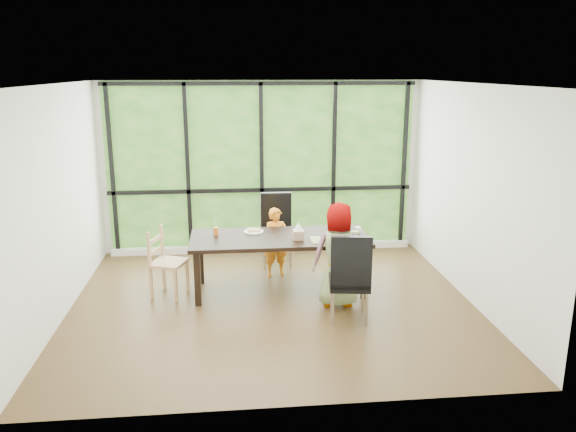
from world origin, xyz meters
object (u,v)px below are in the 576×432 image
object	(u,v)px
chair_end_beech	(169,263)
green_cup	(355,236)
plate_near	(333,239)
tissue_box	(298,235)
dining_table	(280,264)
child_older	(339,255)
chair_interior_leather	(349,276)
orange_cup	(216,231)
plate_far	(254,232)
white_mug	(358,230)
child_toddler	(276,242)
chair_window_leather	(277,231)

from	to	relation	value
chair_end_beech	green_cup	size ratio (longest dim) A/B	7.34
plate_near	green_cup	xyz separation A→B (m)	(0.28, -0.06, 0.05)
chair_end_beech	tissue_box	size ratio (longest dim) A/B	6.69
plate_near	tissue_box	size ratio (longest dim) A/B	1.76
dining_table	child_older	size ratio (longest dim) A/B	1.77
plate_near	tissue_box	xyz separation A→B (m)	(-0.43, 0.08, 0.05)
chair_interior_leather	orange_cup	world-z (taller)	chair_interior_leather
plate_far	orange_cup	xyz separation A→B (m)	(-0.50, -0.08, 0.04)
dining_table	plate_near	size ratio (longest dim) A/B	9.74
dining_table	tissue_box	bearing A→B (deg)	-31.54
dining_table	plate_far	world-z (taller)	plate_far
white_mug	chair_end_beech	bearing A→B (deg)	-178.01
dining_table	green_cup	size ratio (longest dim) A/B	18.84
chair_end_beech	tissue_box	distance (m)	1.71
child_toddler	tissue_box	bearing A→B (deg)	-78.57
plate_near	white_mug	xyz separation A→B (m)	(0.38, 0.27, 0.03)
plate_far	chair_interior_leather	bearing A→B (deg)	-49.07
chair_interior_leather	chair_end_beech	distance (m)	2.36
chair_interior_leather	chair_end_beech	size ratio (longest dim) A/B	1.20
plate_far	chair_end_beech	bearing A→B (deg)	-166.51
chair_interior_leather	plate_near	distance (m)	0.79
dining_table	tissue_box	distance (m)	0.51
chair_interior_leather	tissue_box	size ratio (longest dim) A/B	8.02
dining_table	plate_near	distance (m)	0.79
chair_end_beech	child_toddler	distance (m)	1.56
dining_table	plate_far	size ratio (longest dim) A/B	8.82
tissue_box	chair_interior_leather	bearing A→B (deg)	-59.31
chair_window_leather	chair_interior_leather	distance (m)	2.07
child_toddler	tissue_box	world-z (taller)	child_toddler
chair_interior_leather	child_toddler	xyz separation A→B (m)	(-0.72, 1.55, -0.05)
green_cup	tissue_box	bearing A→B (deg)	169.21
orange_cup	chair_interior_leather	bearing A→B (deg)	-36.08
chair_interior_leather	white_mug	xyz separation A→B (m)	(0.32, 1.03, 0.25)
chair_interior_leather	child_toddler	world-z (taller)	chair_interior_leather
dining_table	white_mug	size ratio (longest dim) A/B	27.99
dining_table	tissue_box	world-z (taller)	tissue_box
plate_near	white_mug	world-z (taller)	white_mug
chair_interior_leather	chair_end_beech	world-z (taller)	chair_interior_leather
chair_end_beech	plate_far	size ratio (longest dim) A/B	3.43
chair_end_beech	tissue_box	bearing A→B (deg)	-73.90
child_older	tissue_box	world-z (taller)	child_older
child_older	orange_cup	xyz separation A→B (m)	(-1.51, 0.69, 0.15)
dining_table	child_older	bearing A→B (deg)	-38.29
green_cup	white_mug	xyz separation A→B (m)	(0.11, 0.33, -0.02)
dining_table	orange_cup	distance (m)	0.94
orange_cup	white_mug	xyz separation A→B (m)	(1.87, -0.10, -0.01)
chair_window_leather	chair_end_beech	size ratio (longest dim) A/B	1.20
child_toddler	white_mug	distance (m)	1.21
child_older	plate_near	xyz separation A→B (m)	(-0.02, 0.32, 0.10)
chair_interior_leather	plate_far	world-z (taller)	chair_interior_leather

